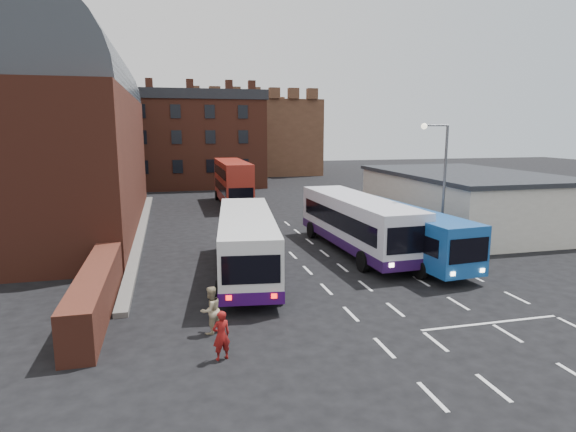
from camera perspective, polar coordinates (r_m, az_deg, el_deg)
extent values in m
plane|color=black|center=(21.12, 6.65, -10.68)|extent=(180.00, 180.00, 0.00)
cube|color=#602B1E|center=(40.40, -26.11, 5.69)|extent=(12.00, 28.00, 10.00)
cylinder|color=#1E2328|center=(40.39, -26.68, 12.77)|extent=(12.00, 26.00, 12.00)
cube|color=#602B1E|center=(21.71, -21.79, -8.26)|extent=(1.20, 10.00, 1.80)
cube|color=beige|center=(39.60, 20.09, 1.67)|extent=(10.00, 16.00, 4.00)
cube|color=#282B30|center=(39.36, 20.28, 4.69)|extent=(10.40, 16.40, 0.30)
cube|color=brown|center=(64.46, -13.12, 8.28)|extent=(22.00, 10.00, 11.00)
cube|color=brown|center=(85.44, -5.20, 9.29)|extent=(22.00, 22.00, 12.00)
cube|color=silver|center=(24.97, -4.94, -2.85)|extent=(4.13, 11.98, 2.67)
cube|color=black|center=(24.93, -4.95, -2.49)|extent=(4.03, 10.80, 0.96)
cylinder|color=black|center=(28.91, -7.79, -3.79)|extent=(0.43, 1.10, 1.07)
cylinder|color=black|center=(21.34, -8.15, -8.97)|extent=(0.43, 1.10, 1.07)
cylinder|color=black|center=(28.97, -2.49, -3.67)|extent=(0.43, 1.10, 1.07)
cylinder|color=black|center=(21.42, -0.92, -8.78)|extent=(0.43, 1.10, 1.07)
cube|color=silver|center=(29.80, 8.17, -0.52)|extent=(3.35, 12.56, 2.83)
cube|color=black|center=(29.77, 8.17, -0.20)|extent=(3.36, 11.36, 1.02)
cylinder|color=black|center=(27.34, 14.25, -4.78)|extent=(0.36, 1.14, 1.13)
cylinder|color=black|center=(34.60, 7.22, -1.37)|extent=(0.36, 1.14, 1.13)
cylinder|color=black|center=(26.04, 8.85, -5.33)|extent=(0.36, 1.14, 1.13)
cylinder|color=black|center=(33.58, 2.79, -1.66)|extent=(0.36, 1.14, 1.13)
cube|color=#174E99|center=(28.53, 13.63, -1.69)|extent=(3.49, 11.13, 2.49)
cube|color=black|center=(28.50, 13.64, -1.40)|extent=(3.44, 9.94, 0.90)
cylinder|color=black|center=(26.81, 19.80, -5.53)|extent=(0.37, 1.02, 1.00)
cylinder|color=black|center=(32.65, 11.70, -2.34)|extent=(0.37, 1.02, 1.00)
cylinder|color=black|center=(25.35, 15.39, -6.19)|extent=(0.37, 1.02, 1.00)
cylinder|color=black|center=(31.47, 7.80, -2.69)|extent=(0.37, 1.02, 1.00)
cube|color=maroon|center=(47.82, -6.57, 4.16)|extent=(2.51, 10.96, 3.88)
cube|color=black|center=(47.88, -6.56, 3.51)|extent=(2.57, 9.76, 0.90)
cylinder|color=black|center=(44.84, -4.36, 1.29)|extent=(0.28, 1.00, 1.00)
cylinder|color=black|center=(52.04, -5.73, 2.53)|extent=(0.28, 1.00, 1.00)
cylinder|color=black|center=(44.50, -7.52, 1.16)|extent=(0.28, 1.00, 1.00)
cylinder|color=black|center=(51.75, -8.46, 2.42)|extent=(0.28, 1.00, 1.00)
cylinder|color=#515358|center=(29.73, 17.98, 2.71)|extent=(0.15, 0.15, 7.72)
cylinder|color=#515358|center=(29.29, 17.13, 10.23)|extent=(1.33, 0.42, 0.10)
sphere|color=#FFF2CC|center=(29.11, 15.84, 10.20)|extent=(0.35, 0.35, 0.35)
imported|color=maroon|center=(16.45, -7.91, -13.83)|extent=(0.71, 0.57, 1.70)
imported|color=tan|center=(18.43, -9.15, -10.95)|extent=(1.11, 1.06, 1.81)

